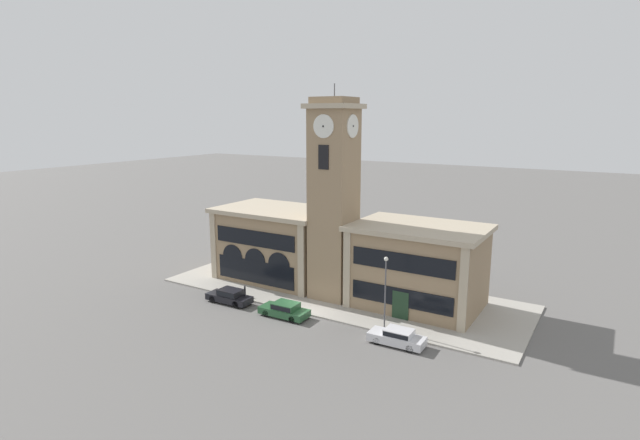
{
  "coord_description": "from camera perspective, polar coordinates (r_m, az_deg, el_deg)",
  "views": [
    {
      "loc": [
        23.32,
        -35.4,
        17.47
      ],
      "look_at": [
        -0.39,
        3.34,
        8.1
      ],
      "focal_mm": 28.0,
      "sensor_mm": 36.0,
      "label": 1
    }
  ],
  "objects": [
    {
      "name": "parked_car_near",
      "position": [
        49.03,
        -10.28,
        -8.52
      ],
      "size": [
        4.64,
        1.82,
        1.38
      ],
      "rotation": [
        0.0,
        0.0,
        3.17
      ],
      "color": "black",
      "rests_on": "ground_plane"
    },
    {
      "name": "town_hall_left_wing",
      "position": [
        54.75,
        -4.88,
        -2.68
      ],
      "size": [
        12.83,
        8.57,
        7.87
      ],
      "color": "#937A5B",
      "rests_on": "ground_plane"
    },
    {
      "name": "parked_car_far",
      "position": [
        40.42,
        8.84,
        -13.04
      ],
      "size": [
        4.48,
        1.82,
        1.31
      ],
      "rotation": [
        0.0,
        0.0,
        3.17
      ],
      "color": "silver",
      "rests_on": "ground_plane"
    },
    {
      "name": "street_lamp",
      "position": [
        41.69,
        7.5,
        -7.06
      ],
      "size": [
        0.36,
        0.36,
        6.18
      ],
      "color": "#4C4C51",
      "rests_on": "sidewalk_kerb"
    },
    {
      "name": "ground_plane",
      "position": [
        45.85,
        -1.79,
        -10.75
      ],
      "size": [
        300.0,
        300.0,
        0.0
      ],
      "primitive_type": "plane",
      "color": "#605E5B"
    },
    {
      "name": "clock_tower",
      "position": [
        47.47,
        1.59,
        2.24
      ],
      "size": [
        4.45,
        4.45,
        20.5
      ],
      "color": "#937A5B",
      "rests_on": "ground_plane"
    },
    {
      "name": "town_hall_right_wing",
      "position": [
        47.34,
        11.11,
        -5.2
      ],
      "size": [
        12.09,
        8.57,
        7.8
      ],
      "color": "#937A5B",
      "rests_on": "ground_plane"
    },
    {
      "name": "sidewalk_kerb",
      "position": [
        51.1,
        2.31,
        -8.26
      ],
      "size": [
        36.61,
        13.21,
        0.15
      ],
      "color": "#A39E93",
      "rests_on": "ground_plane"
    },
    {
      "name": "bollard",
      "position": [
        50.23,
        -8.58,
        -8.03
      ],
      "size": [
        0.18,
        0.18,
        1.06
      ],
      "color": "black",
      "rests_on": "sidewalk_kerb"
    },
    {
      "name": "parked_car_mid",
      "position": [
        45.24,
        -4.05,
        -10.15
      ],
      "size": [
        4.56,
        1.98,
        1.33
      ],
      "rotation": [
        0.0,
        0.0,
        3.17
      ],
      "color": "#285633",
      "rests_on": "ground_plane"
    }
  ]
}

